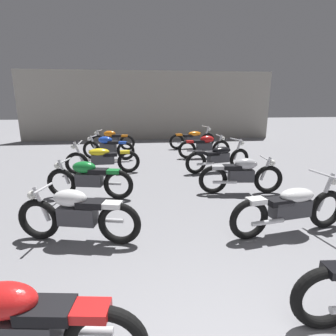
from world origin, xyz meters
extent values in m
cube|color=#9E998E|center=(0.00, 13.92, 1.80)|extent=(13.43, 0.24, 3.60)
cube|color=#38383D|center=(-1.66, 0.93, 0.44)|extent=(0.60, 0.32, 0.28)
ellipsoid|color=red|center=(-1.76, 0.95, 0.72)|extent=(0.55, 0.35, 0.26)
cube|color=black|center=(-1.44, 0.90, 0.64)|extent=(0.43, 0.29, 0.10)
cube|color=red|center=(-1.11, 0.86, 0.64)|extent=(0.31, 0.24, 0.08)
cylinder|color=silver|center=(-1.24, 1.01, 0.32)|extent=(0.55, 0.15, 0.07)
torus|color=black|center=(-2.29, 3.21, 0.34)|extent=(0.68, 0.26, 0.67)
torus|color=black|center=(-1.03, 2.91, 0.34)|extent=(0.68, 0.26, 0.67)
cylinder|color=silver|center=(-2.21, 3.19, 0.59)|extent=(0.25, 0.12, 0.56)
cube|color=#38383D|center=(-1.66, 3.06, 0.44)|extent=(0.61, 0.37, 0.28)
ellipsoid|color=white|center=(-1.76, 3.08, 0.72)|extent=(0.57, 0.39, 0.26)
cube|color=black|center=(-1.45, 3.01, 0.64)|extent=(0.44, 0.33, 0.10)
cube|color=white|center=(-1.13, 2.93, 0.64)|extent=(0.32, 0.26, 0.08)
cylinder|color=silver|center=(-2.16, 3.18, 0.85)|extent=(0.15, 0.48, 0.04)
sphere|color=white|center=(-2.35, 3.22, 0.73)|extent=(0.14, 0.14, 0.14)
cylinder|color=silver|center=(-1.24, 3.09, 0.32)|extent=(0.55, 0.20, 0.07)
torus|color=black|center=(-2.43, 5.10, 0.34)|extent=(0.68, 0.25, 0.67)
torus|color=black|center=(-1.16, 4.83, 0.34)|extent=(0.68, 0.25, 0.67)
cylinder|color=silver|center=(-2.35, 5.08, 0.59)|extent=(0.25, 0.12, 0.56)
cube|color=#38383D|center=(-1.79, 4.97, 0.44)|extent=(0.61, 0.35, 0.28)
ellipsoid|color=#197F33|center=(-1.89, 4.99, 0.72)|extent=(0.57, 0.38, 0.26)
cube|color=black|center=(-1.58, 4.92, 0.64)|extent=(0.44, 0.32, 0.10)
cube|color=#197F33|center=(-1.26, 4.85, 0.64)|extent=(0.32, 0.25, 0.08)
cylinder|color=silver|center=(-2.29, 5.07, 0.85)|extent=(0.14, 0.48, 0.04)
sphere|color=white|center=(-2.49, 5.11, 0.73)|extent=(0.14, 0.14, 0.14)
cylinder|color=silver|center=(-1.38, 5.01, 0.32)|extent=(0.55, 0.18, 0.07)
torus|color=black|center=(-2.49, 7.00, 0.34)|extent=(0.67, 0.14, 0.67)
torus|color=black|center=(-0.99, 7.06, 0.34)|extent=(0.67, 0.14, 0.67)
cylinder|color=silver|center=(-2.41, 7.00, 0.65)|extent=(0.28, 0.08, 0.66)
cube|color=#38383D|center=(-1.74, 7.03, 0.44)|extent=(0.67, 0.27, 0.28)
ellipsoid|color=yellow|center=(-1.84, 7.03, 0.66)|extent=(0.61, 0.34, 0.22)
cube|color=black|center=(-1.52, 7.04, 0.57)|extent=(0.41, 0.26, 0.10)
cube|color=yellow|center=(-1.09, 7.06, 0.64)|extent=(0.29, 0.21, 0.08)
cylinder|color=silver|center=(-2.35, 7.01, 0.96)|extent=(0.06, 0.68, 0.04)
sphere|color=white|center=(-2.55, 7.00, 0.84)|extent=(0.14, 0.14, 0.14)
cylinder|color=silver|center=(-1.24, 7.18, 0.32)|extent=(0.55, 0.09, 0.07)
torus|color=black|center=(-2.40, 9.15, 0.34)|extent=(0.68, 0.27, 0.67)
torus|color=black|center=(-1.14, 8.83, 0.34)|extent=(0.68, 0.27, 0.67)
cylinder|color=silver|center=(-2.32, 9.13, 0.59)|extent=(0.25, 0.13, 0.56)
cube|color=#38383D|center=(-1.77, 8.99, 0.44)|extent=(0.61, 0.37, 0.28)
ellipsoid|color=blue|center=(-1.86, 9.02, 0.72)|extent=(0.57, 0.40, 0.26)
cube|color=black|center=(-1.55, 8.94, 0.64)|extent=(0.45, 0.33, 0.10)
cube|color=blue|center=(-1.23, 8.86, 0.64)|extent=(0.32, 0.26, 0.08)
cylinder|color=silver|center=(-2.26, 9.12, 0.85)|extent=(0.15, 0.47, 0.04)
sphere|color=white|center=(-2.46, 9.16, 0.73)|extent=(0.14, 0.14, 0.14)
cylinder|color=silver|center=(-1.35, 9.02, 0.32)|extent=(0.55, 0.20, 0.07)
torus|color=black|center=(-2.41, 10.95, 0.34)|extent=(0.68, 0.24, 0.67)
torus|color=black|center=(-1.14, 10.69, 0.34)|extent=(0.68, 0.24, 0.67)
cylinder|color=silver|center=(-2.33, 10.94, 0.59)|extent=(0.25, 0.12, 0.56)
cube|color=#38383D|center=(-1.77, 10.82, 0.44)|extent=(0.61, 0.35, 0.28)
ellipsoid|color=orange|center=(-1.87, 10.84, 0.72)|extent=(0.57, 0.38, 0.26)
cube|color=black|center=(-1.56, 10.77, 0.64)|extent=(0.44, 0.32, 0.10)
cube|color=orange|center=(-1.23, 10.71, 0.64)|extent=(0.31, 0.25, 0.08)
cylinder|color=silver|center=(-2.27, 10.92, 0.85)|extent=(0.13, 0.48, 0.04)
sphere|color=white|center=(-2.47, 10.96, 0.73)|extent=(0.14, 0.14, 0.14)
cylinder|color=silver|center=(-1.35, 10.86, 0.32)|extent=(0.55, 0.18, 0.07)
torus|color=black|center=(1.00, 1.09, 0.34)|extent=(0.68, 0.17, 0.67)
torus|color=black|center=(2.46, 3.05, 0.34)|extent=(0.68, 0.21, 0.67)
torus|color=black|center=(0.98, 2.82, 0.34)|extent=(0.68, 0.21, 0.67)
cylinder|color=silver|center=(2.38, 3.03, 0.65)|extent=(0.28, 0.11, 0.66)
cube|color=#38383D|center=(1.72, 2.93, 0.44)|extent=(0.69, 0.34, 0.28)
ellipsoid|color=white|center=(1.82, 2.95, 0.66)|extent=(0.64, 0.41, 0.22)
cube|color=black|center=(1.50, 2.90, 0.57)|extent=(0.43, 0.30, 0.10)
cube|color=white|center=(1.08, 2.83, 0.64)|extent=(0.31, 0.24, 0.08)
cylinder|color=silver|center=(2.32, 3.03, 0.96)|extent=(0.14, 0.68, 0.04)
sphere|color=white|center=(2.52, 3.06, 0.84)|extent=(0.14, 0.14, 0.14)
cylinder|color=silver|center=(1.25, 2.73, 0.32)|extent=(0.55, 0.15, 0.07)
torus|color=black|center=(2.30, 4.82, 0.34)|extent=(0.68, 0.18, 0.67)
torus|color=black|center=(1.01, 4.95, 0.34)|extent=(0.68, 0.18, 0.67)
cylinder|color=silver|center=(2.22, 4.83, 0.59)|extent=(0.25, 0.09, 0.56)
cube|color=#38383D|center=(1.66, 4.89, 0.44)|extent=(0.59, 0.30, 0.28)
ellipsoid|color=#B7B7BC|center=(1.76, 4.88, 0.72)|extent=(0.55, 0.33, 0.26)
cube|color=black|center=(1.44, 4.91, 0.64)|extent=(0.42, 0.28, 0.10)
cube|color=#B7B7BC|center=(1.11, 4.94, 0.64)|extent=(0.30, 0.23, 0.08)
cylinder|color=silver|center=(2.16, 4.84, 0.85)|extent=(0.08, 0.48, 0.04)
sphere|color=white|center=(2.36, 4.82, 0.73)|extent=(0.14, 0.14, 0.14)
cylinder|color=silver|center=(1.25, 4.80, 0.32)|extent=(0.55, 0.12, 0.07)
torus|color=black|center=(2.45, 7.02, 0.34)|extent=(0.68, 0.26, 0.67)
torus|color=black|center=(0.99, 6.68, 0.34)|extent=(0.68, 0.26, 0.67)
cylinder|color=silver|center=(2.37, 7.00, 0.65)|extent=(0.28, 0.13, 0.66)
cube|color=#38383D|center=(1.72, 6.85, 0.44)|extent=(0.70, 0.38, 0.28)
ellipsoid|color=black|center=(1.82, 6.87, 0.66)|extent=(0.66, 0.45, 0.22)
cube|color=black|center=(1.51, 6.80, 0.57)|extent=(0.44, 0.32, 0.10)
cube|color=black|center=(1.09, 6.70, 0.64)|extent=(0.32, 0.26, 0.08)
cylinder|color=silver|center=(2.32, 6.99, 0.96)|extent=(0.19, 0.67, 0.04)
sphere|color=white|center=(2.51, 7.03, 0.84)|extent=(0.14, 0.14, 0.14)
cylinder|color=silver|center=(1.26, 6.61, 0.32)|extent=(0.55, 0.19, 0.07)
torus|color=black|center=(2.42, 8.78, 0.34)|extent=(0.67, 0.11, 0.67)
torus|color=black|center=(1.12, 8.78, 0.34)|extent=(0.67, 0.11, 0.67)
cylinder|color=silver|center=(2.34, 8.78, 0.59)|extent=(0.24, 0.07, 0.56)
cube|color=#38383D|center=(1.77, 8.78, 0.44)|extent=(0.57, 0.24, 0.28)
ellipsoid|color=red|center=(1.87, 8.78, 0.72)|extent=(0.52, 0.28, 0.26)
cube|color=black|center=(1.55, 8.78, 0.64)|extent=(0.40, 0.24, 0.10)
cube|color=red|center=(1.22, 8.78, 0.64)|extent=(0.28, 0.20, 0.08)
cylinder|color=silver|center=(2.28, 8.78, 0.85)|extent=(0.04, 0.48, 0.04)
sphere|color=white|center=(2.48, 8.78, 0.73)|extent=(0.14, 0.14, 0.14)
cylinder|color=silver|center=(1.37, 8.65, 0.32)|extent=(0.55, 0.07, 0.07)
torus|color=black|center=(2.50, 11.02, 0.34)|extent=(0.68, 0.23, 0.67)
torus|color=black|center=(1.03, 10.74, 0.34)|extent=(0.68, 0.23, 0.67)
cylinder|color=silver|center=(2.42, 11.00, 0.65)|extent=(0.28, 0.12, 0.66)
cube|color=#38383D|center=(1.76, 10.88, 0.44)|extent=(0.69, 0.36, 0.28)
ellipsoid|color=orange|center=(1.86, 10.90, 0.66)|extent=(0.65, 0.42, 0.22)
cube|color=black|center=(1.55, 10.84, 0.57)|extent=(0.44, 0.31, 0.10)
cube|color=orange|center=(1.12, 10.76, 0.64)|extent=(0.31, 0.25, 0.08)
cylinder|color=silver|center=(2.36, 10.99, 0.96)|extent=(0.16, 0.68, 0.04)
sphere|color=white|center=(2.56, 11.03, 0.84)|extent=(0.14, 0.14, 0.14)
cylinder|color=silver|center=(1.29, 10.66, 0.32)|extent=(0.55, 0.17, 0.07)
camera|label=1|loc=(-0.74, -0.86, 2.16)|focal=28.64mm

